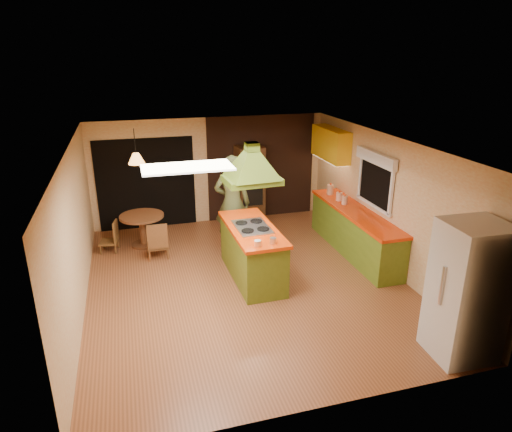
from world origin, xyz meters
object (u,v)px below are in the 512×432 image
object	(u,v)px
kitchen_island	(252,252)
refrigerator	(467,292)
dining_table	(142,224)
canister_large	(330,190)
man	(232,203)
wall_oven	(250,185)

from	to	relation	value
kitchen_island	refrigerator	distance (m)	3.66
refrigerator	dining_table	distance (m)	6.37
canister_large	dining_table	bearing A→B (deg)	174.23
kitchen_island	dining_table	world-z (taller)	kitchen_island
dining_table	canister_large	distance (m)	4.15
refrigerator	kitchen_island	bearing A→B (deg)	128.49
kitchen_island	canister_large	size ratio (longest dim) A/B	9.11
man	dining_table	distance (m)	1.99
kitchen_island	dining_table	distance (m)	2.73
refrigerator	canister_large	world-z (taller)	refrigerator
dining_table	wall_oven	bearing A→B (deg)	17.49
wall_oven	canister_large	size ratio (longest dim) A/B	8.43
wall_oven	canister_large	distance (m)	1.96
canister_large	man	bearing A→B (deg)	-173.68
kitchen_island	canister_large	distance (m)	2.80
wall_oven	dining_table	bearing A→B (deg)	-165.76
dining_table	kitchen_island	bearing A→B (deg)	-47.34
refrigerator	man	bearing A→B (deg)	119.58
canister_large	kitchen_island	bearing A→B (deg)	-144.60
kitchen_island	dining_table	bearing A→B (deg)	131.62
man	canister_large	bearing A→B (deg)	-154.73
kitchen_island	wall_oven	size ratio (longest dim) A/B	1.08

